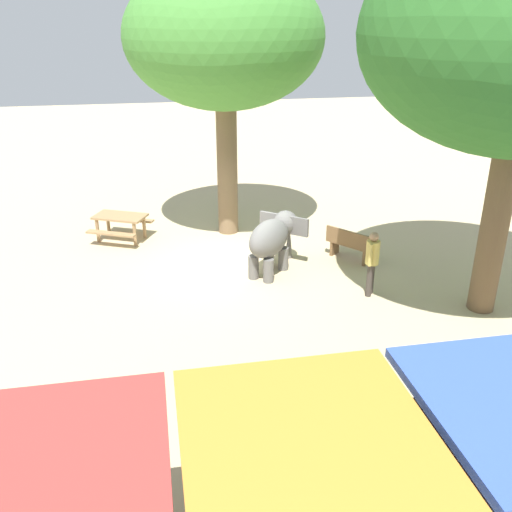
# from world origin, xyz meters

# --- Properties ---
(ground_plane) EXTENTS (60.00, 60.00, 0.00)m
(ground_plane) POSITION_xyz_m (0.00, 0.00, 0.00)
(ground_plane) COLOR tan
(elephant) EXTENTS (1.92, 2.00, 1.46)m
(elephant) POSITION_xyz_m (-1.04, 0.62, 0.93)
(elephant) COLOR slate
(elephant) RESTS_ON ground_plane
(person_handler) EXTENTS (0.34, 0.43, 1.62)m
(person_handler) POSITION_xyz_m (-3.06, 2.39, 0.95)
(person_handler) COLOR #3F3833
(person_handler) RESTS_ON ground_plane
(shade_tree_secondary) EXTENTS (5.52, 5.06, 7.62)m
(shade_tree_secondary) POSITION_xyz_m (-0.30, -2.46, 5.62)
(shade_tree_secondary) COLOR brown
(shade_tree_secondary) RESTS_ON ground_plane
(wooden_bench) EXTENTS (1.18, 1.35, 0.88)m
(wooden_bench) POSITION_xyz_m (-3.27, 0.32, 0.47)
(wooden_bench) COLOR brown
(wooden_bench) RESTS_ON ground_plane
(picnic_table_near) EXTENTS (1.99, 1.98, 0.78)m
(picnic_table_near) POSITION_xyz_m (2.95, -2.33, 0.59)
(picnic_table_near) COLOR #9E7A51
(picnic_table_near) RESTS_ON ground_plane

